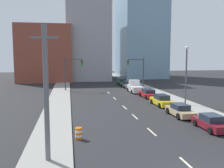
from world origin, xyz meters
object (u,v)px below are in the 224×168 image
object	(u,v)px
street_lamp	(186,71)
sedan_maroon	(211,123)
sedan_yellow	(162,101)
sedan_tan	(180,110)
sedan_green	(122,82)
traffic_signal_left	(70,70)
sedan_red	(148,94)
traffic_signal_right	(139,69)
utility_pole_left_near	(46,93)
traffic_barrel	(79,133)
sedan_gray	(128,85)
pickup_truck_white	(135,87)

from	to	relation	value
street_lamp	sedan_maroon	xyz separation A→B (m)	(-2.79, -10.95, -4.06)
sedan_maroon	sedan_yellow	world-z (taller)	sedan_yellow
street_lamp	sedan_tan	bearing A→B (deg)	-121.00
street_lamp	sedan_green	size ratio (longest dim) A/B	1.68
traffic_signal_left	sedan_red	xyz separation A→B (m)	(12.55, -10.15, -3.51)
street_lamp	sedan_yellow	size ratio (longest dim) A/B	1.68
traffic_signal_right	utility_pole_left_near	world-z (taller)	utility_pole_left_near
sedan_maroon	sedan_red	xyz separation A→B (m)	(-0.07, 18.32, -0.00)
traffic_barrel	sedan_yellow	size ratio (longest dim) A/B	0.20
traffic_signal_right	sedan_green	world-z (taller)	traffic_signal_right
sedan_maroon	sedan_yellow	distance (m)	11.53
traffic_barrel	sedan_gray	bearing A→B (deg)	69.90
street_lamp	traffic_signal_right	bearing A→B (deg)	95.15
traffic_signal_left	street_lamp	distance (m)	23.34
sedan_tan	sedan_gray	xyz separation A→B (m)	(0.18, 26.21, -0.00)
sedan_maroon	sedan_red	distance (m)	18.32
sedan_red	sedan_gray	distance (m)	13.22
traffic_barrel	sedan_red	bearing A→B (deg)	57.45
utility_pole_left_near	pickup_truck_white	bearing A→B (deg)	65.12
utility_pole_left_near	traffic_barrel	distance (m)	6.13
sedan_red	sedan_gray	bearing A→B (deg)	88.63
sedan_gray	sedan_tan	bearing A→B (deg)	-92.15
utility_pole_left_near	traffic_signal_right	bearing A→B (deg)	65.04
utility_pole_left_near	sedan_yellow	world-z (taller)	utility_pole_left_near
sedan_green	sedan_red	bearing A→B (deg)	-88.27
sedan_tan	sedan_yellow	distance (m)	6.20
sedan_yellow	sedan_red	bearing A→B (deg)	85.91
sedan_red	sedan_maroon	bearing A→B (deg)	-92.58
traffic_signal_left	sedan_maroon	xyz separation A→B (m)	(12.62, -28.47, -3.50)
street_lamp	pickup_truck_white	distance (m)	14.61
traffic_signal_left	sedan_gray	xyz separation A→B (m)	(12.22, 3.07, -3.49)
street_lamp	sedan_yellow	xyz separation A→B (m)	(-3.19, 0.58, -4.01)
traffic_signal_left	sedan_gray	size ratio (longest dim) A/B	1.48
traffic_signal_right	sedan_red	xyz separation A→B (m)	(-1.29, -10.15, -3.51)
street_lamp	sedan_red	world-z (taller)	street_lamp
street_lamp	sedan_tan	xyz separation A→B (m)	(-3.38, -5.62, -4.05)
utility_pole_left_near	sedan_yellow	distance (m)	21.77
sedan_maroon	sedan_tan	size ratio (longest dim) A/B	0.92
traffic_barrel	sedan_tan	world-z (taller)	sedan_tan
utility_pole_left_near	sedan_green	world-z (taller)	utility_pole_left_near
traffic_signal_left	pickup_truck_white	bearing A→B (deg)	-17.68
traffic_signal_right	utility_pole_left_near	size ratio (longest dim) A/B	0.75
sedan_red	sedan_green	size ratio (longest dim) A/B	1.00
traffic_signal_left	sedan_yellow	bearing A→B (deg)	-54.19
traffic_barrel	sedan_tan	size ratio (longest dim) A/B	0.20
traffic_signal_left	sedan_green	xyz separation A→B (m)	(12.20, 8.31, -3.44)
sedan_gray	pickup_truck_white	bearing A→B (deg)	-93.53
utility_pole_left_near	sedan_yellow	bearing A→B (deg)	49.64
sedan_tan	sedan_gray	world-z (taller)	sedan_gray
street_lamp	sedan_maroon	world-z (taller)	street_lamp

